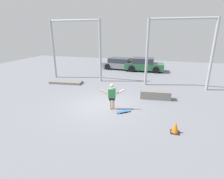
{
  "coord_description": "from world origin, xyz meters",
  "views": [
    {
      "loc": [
        3.32,
        -8.81,
        4.14
      ],
      "look_at": [
        0.28,
        1.14,
        0.66
      ],
      "focal_mm": 28.0,
      "sensor_mm": 36.0,
      "label": 1
    }
  ],
  "objects_px": {
    "skateboarder": "(112,96)",
    "manual_pad": "(66,82)",
    "grind_box": "(155,95)",
    "parked_car_green": "(144,65)",
    "skateboard": "(123,111)",
    "parked_car_grey": "(121,64)",
    "traffic_cone": "(175,128)"
  },
  "relations": [
    {
      "from": "skateboarder",
      "to": "grind_box",
      "type": "distance_m",
      "value": 3.25
    },
    {
      "from": "skateboard",
      "to": "traffic_cone",
      "type": "bearing_deg",
      "value": -65.31
    },
    {
      "from": "skateboard",
      "to": "parked_car_grey",
      "type": "relative_size",
      "value": 0.17
    },
    {
      "from": "skateboarder",
      "to": "parked_car_green",
      "type": "xyz_separation_m",
      "value": [
        0.44,
        10.49,
        -0.12
      ]
    },
    {
      "from": "skateboard",
      "to": "parked_car_grey",
      "type": "distance_m",
      "value": 11.36
    },
    {
      "from": "skateboarder",
      "to": "parked_car_grey",
      "type": "height_order",
      "value": "skateboarder"
    },
    {
      "from": "traffic_cone",
      "to": "skateboard",
      "type": "bearing_deg",
      "value": 153.96
    },
    {
      "from": "parked_car_green",
      "to": "traffic_cone",
      "type": "xyz_separation_m",
      "value": [
        2.86,
        -11.99,
        -0.44
      ]
    },
    {
      "from": "grind_box",
      "to": "parked_car_green",
      "type": "xyz_separation_m",
      "value": [
        -1.77,
        8.17,
        0.42
      ]
    },
    {
      "from": "manual_pad",
      "to": "traffic_cone",
      "type": "distance_m",
      "value": 10.0
    },
    {
      "from": "skateboard",
      "to": "manual_pad",
      "type": "distance_m",
      "value": 7.16
    },
    {
      "from": "grind_box",
      "to": "traffic_cone",
      "type": "xyz_separation_m",
      "value": [
        1.08,
        -3.82,
        -0.02
      ]
    },
    {
      "from": "parked_car_grey",
      "to": "traffic_cone",
      "type": "relative_size",
      "value": 8.77
    },
    {
      "from": "grind_box",
      "to": "parked_car_grey",
      "type": "bearing_deg",
      "value": 117.84
    },
    {
      "from": "parked_car_grey",
      "to": "traffic_cone",
      "type": "distance_m",
      "value": 13.41
    },
    {
      "from": "grind_box",
      "to": "traffic_cone",
      "type": "relative_size",
      "value": 3.78
    },
    {
      "from": "manual_pad",
      "to": "parked_car_grey",
      "type": "relative_size",
      "value": 0.61
    },
    {
      "from": "skateboarder",
      "to": "parked_car_green",
      "type": "distance_m",
      "value": 10.5
    },
    {
      "from": "skateboarder",
      "to": "manual_pad",
      "type": "bearing_deg",
      "value": 127.71
    },
    {
      "from": "skateboard",
      "to": "manual_pad",
      "type": "relative_size",
      "value": 0.27
    },
    {
      "from": "skateboarder",
      "to": "manual_pad",
      "type": "distance_m",
      "value": 6.46
    },
    {
      "from": "skateboard",
      "to": "grind_box",
      "type": "bearing_deg",
      "value": 20.6
    },
    {
      "from": "traffic_cone",
      "to": "manual_pad",
      "type": "bearing_deg",
      "value": 147.99
    },
    {
      "from": "grind_box",
      "to": "parked_car_green",
      "type": "distance_m",
      "value": 8.37
    },
    {
      "from": "skateboard",
      "to": "grind_box",
      "type": "height_order",
      "value": "grind_box"
    },
    {
      "from": "traffic_cone",
      "to": "skateboarder",
      "type": "bearing_deg",
      "value": 155.46
    },
    {
      "from": "skateboard",
      "to": "grind_box",
      "type": "xyz_separation_m",
      "value": [
        1.49,
        2.57,
        0.2
      ]
    },
    {
      "from": "skateboard",
      "to": "parked_car_green",
      "type": "relative_size",
      "value": 0.18
    },
    {
      "from": "skateboarder",
      "to": "parked_car_grey",
      "type": "xyz_separation_m",
      "value": [
        -2.22,
        10.71,
        -0.18
      ]
    },
    {
      "from": "skateboard",
      "to": "traffic_cone",
      "type": "distance_m",
      "value": 2.87
    },
    {
      "from": "parked_car_grey",
      "to": "skateboarder",
      "type": "bearing_deg",
      "value": -73.33
    },
    {
      "from": "parked_car_green",
      "to": "traffic_cone",
      "type": "distance_m",
      "value": 12.33
    }
  ]
}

